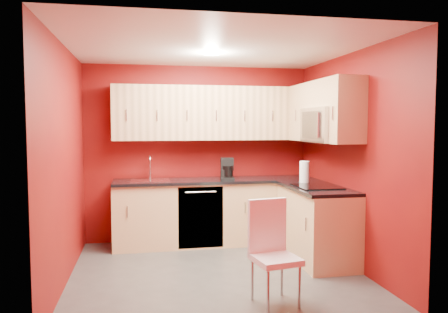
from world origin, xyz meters
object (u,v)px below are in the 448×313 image
object	(u,v)px
dining_chair	(276,253)
paper_towel	(304,172)
napkin_holder	(226,174)
sink	(150,178)
microwave	(327,125)
coffee_maker	(227,169)

from	to	relation	value
dining_chair	paper_towel	bearing A→B (deg)	50.36
napkin_holder	dining_chair	world-z (taller)	napkin_holder
sink	paper_towel	world-z (taller)	sink
microwave	paper_towel	size ratio (longest dim) A/B	2.65
paper_towel	dining_chair	xyz separation A→B (m)	(-0.85, -1.50, -0.57)
paper_towel	coffee_maker	bearing A→B (deg)	146.17
sink	dining_chair	distance (m)	2.48
coffee_maker	paper_towel	distance (m)	1.07
paper_towel	sink	bearing A→B (deg)	160.66
sink	paper_towel	xyz separation A→B (m)	(1.94, -0.68, 0.11)
paper_towel	dining_chair	world-z (taller)	paper_towel
sink	coffee_maker	xyz separation A→B (m)	(1.05, -0.09, 0.11)
microwave	napkin_holder	distance (m)	1.55
dining_chair	coffee_maker	bearing A→B (deg)	80.94
sink	paper_towel	distance (m)	2.06
microwave	dining_chair	world-z (taller)	microwave
microwave	coffee_maker	size ratio (longest dim) A/B	2.57
coffee_maker	paper_towel	bearing A→B (deg)	-27.93
microwave	dining_chair	bearing A→B (deg)	-130.37
napkin_holder	dining_chair	size ratio (longest dim) A/B	0.14
sink	paper_towel	size ratio (longest dim) A/B	1.81
microwave	coffee_maker	xyz separation A→B (m)	(-1.04, 0.92, -0.60)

